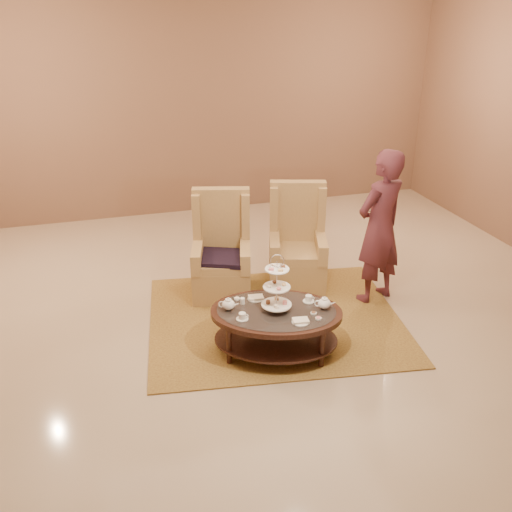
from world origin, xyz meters
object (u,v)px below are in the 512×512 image
object	(u,v)px
tea_table	(276,318)
armchair_right	(297,251)
armchair_left	(222,260)
person	(380,228)

from	to	relation	value
tea_table	armchair_right	bearing A→B (deg)	82.25
armchair_left	armchair_right	xyz separation A→B (m)	(0.94, -0.01, -0.00)
armchair_right	person	distance (m)	1.09
armchair_left	armchair_right	world-z (taller)	armchair_right
tea_table	armchair_right	world-z (taller)	armchair_right
tea_table	armchair_right	xyz separation A→B (m)	(0.72, 1.40, 0.03)
armchair_right	armchair_left	bearing A→B (deg)	-163.64
tea_table	person	xyz separation A→B (m)	(1.45, 0.74, 0.50)
armchair_right	person	size ratio (longest dim) A/B	0.69
armchair_left	person	bearing A→B (deg)	-7.06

